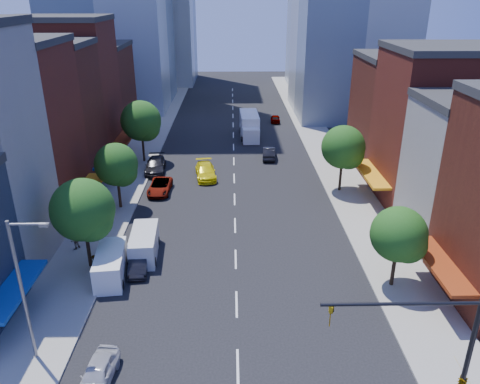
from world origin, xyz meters
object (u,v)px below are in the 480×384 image
object	(u,v)px
cargo_van_near	(111,266)
traffic_car_oncoming	(269,153)
taxi	(206,171)
traffic_car_far	(275,118)
box_truck	(249,126)
parked_car_third	(160,187)
pedestrian_far	(75,240)
parked_car_rear	(155,165)
parked_car_front	(98,373)
parked_car_second	(138,262)
cargo_van_far	(144,245)
pedestrian_near	(96,267)

from	to	relation	value
cargo_van_near	traffic_car_oncoming	bearing A→B (deg)	56.78
taxi	traffic_car_far	bearing A→B (deg)	59.97
traffic_car_oncoming	taxi	bearing A→B (deg)	45.35
cargo_van_near	taxi	xyz separation A→B (m)	(6.14, 20.86, -0.28)
taxi	box_truck	bearing A→B (deg)	63.35
taxi	parked_car_third	bearing A→B (deg)	-145.29
parked_car_third	traffic_car_oncoming	size ratio (longest dim) A/B	1.08
traffic_car_oncoming	traffic_car_far	xyz separation A→B (m)	(2.46, 18.40, -0.11)
taxi	pedestrian_far	bearing A→B (deg)	-129.09
parked_car_rear	taxi	bearing A→B (deg)	-21.57
parked_car_front	parked_car_second	xyz separation A→B (m)	(0.12, 11.63, -0.01)
cargo_van_far	traffic_car_far	distance (m)	45.35
parked_car_third	pedestrian_far	size ratio (longest dim) A/B	3.17
cargo_van_far	taxi	bearing A→B (deg)	73.11
parked_car_second	traffic_car_far	bearing A→B (deg)	65.31
parked_car_second	traffic_car_oncoming	distance (m)	29.22
taxi	cargo_van_near	bearing A→B (deg)	-114.04
parked_car_second	traffic_car_oncoming	xyz separation A→B (m)	(12.26, 26.53, 0.08)
taxi	box_truck	xyz separation A→B (m)	(5.76, 16.71, 0.84)
parked_car_third	traffic_car_oncoming	bearing A→B (deg)	42.70
pedestrian_far	box_truck	bearing A→B (deg)	-173.65
parked_car_front	parked_car_second	world-z (taller)	parked_car_front
traffic_car_oncoming	traffic_car_far	world-z (taller)	traffic_car_oncoming
parked_car_front	cargo_van_near	xyz separation A→B (m)	(-1.71, 10.44, 0.39)
parked_car_second	taxi	distance (m)	20.14
traffic_car_far	parked_car_third	bearing A→B (deg)	67.08
traffic_car_far	box_truck	size ratio (longest dim) A/B	0.43
taxi	pedestrian_near	size ratio (longest dim) A/B	2.75
parked_car_rear	cargo_van_far	distance (m)	19.84
parked_car_third	taxi	xyz separation A→B (m)	(4.74, 4.32, 0.11)
cargo_van_far	pedestrian_near	world-z (taller)	pedestrian_near
parked_car_third	cargo_van_near	xyz separation A→B (m)	(-1.41, -16.54, 0.38)
parked_car_third	cargo_van_far	size ratio (longest dim) A/B	0.95
cargo_van_far	traffic_car_far	bearing A→B (deg)	67.58
parked_car_third	parked_car_front	bearing A→B (deg)	-87.99
cargo_van_near	parked_car_second	bearing A→B (deg)	26.59
pedestrian_near	cargo_van_near	bearing A→B (deg)	-66.73
traffic_car_oncoming	cargo_van_far	bearing A→B (deg)	68.36
parked_car_front	traffic_car_far	bearing A→B (deg)	80.02
cargo_van_far	taxi	xyz separation A→B (m)	(4.15, 17.69, -0.28)
cargo_van_near	traffic_car_far	world-z (taller)	cargo_van_near
parked_car_rear	taxi	distance (m)	6.49
traffic_car_far	parked_car_rear	bearing A→B (deg)	58.68
box_truck	pedestrian_far	distance (m)	36.93
parked_car_second	pedestrian_far	xyz separation A→B (m)	(-5.86, 3.07, 0.26)
parked_car_third	box_truck	size ratio (longest dim) A/B	0.57
traffic_car_oncoming	pedestrian_far	bearing A→B (deg)	56.93
cargo_van_far	pedestrian_far	world-z (taller)	cargo_van_far
taxi	traffic_car_oncoming	distance (m)	10.50
traffic_car_oncoming	parked_car_front	bearing A→B (deg)	76.63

